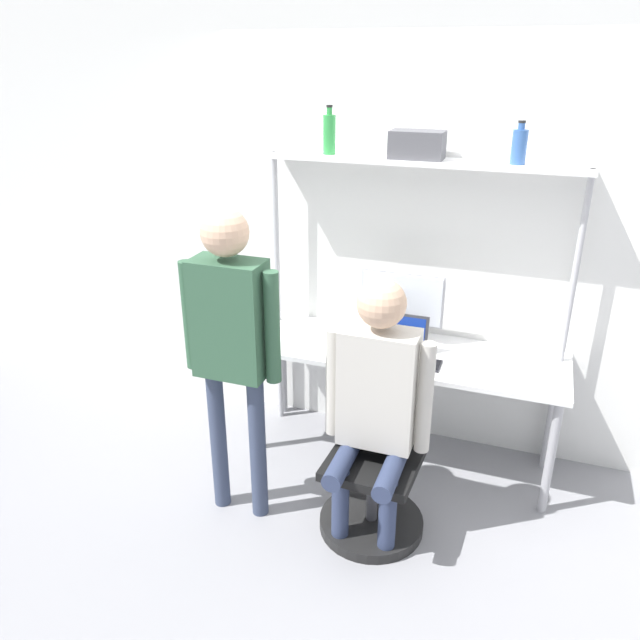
% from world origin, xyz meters
% --- Properties ---
extents(ground_plane, '(12.00, 12.00, 0.00)m').
position_xyz_m(ground_plane, '(0.00, 0.00, 0.00)').
color(ground_plane, gray).
extents(wall_back, '(8.00, 0.06, 2.70)m').
position_xyz_m(wall_back, '(0.00, 0.66, 1.35)').
color(wall_back, white).
rests_on(wall_back, ground_plane).
extents(desk, '(1.90, 0.61, 0.74)m').
position_xyz_m(desk, '(0.00, 0.33, 0.66)').
color(desk, white).
rests_on(desk, ground_plane).
extents(shelf_unit, '(1.81, 0.24, 1.84)m').
position_xyz_m(shelf_unit, '(0.00, 0.50, 1.55)').
color(shelf_unit, white).
rests_on(shelf_unit, ground_plane).
extents(monitor, '(0.51, 0.20, 0.44)m').
position_xyz_m(monitor, '(-0.05, 0.46, 0.99)').
color(monitor, '#B7B7BC').
rests_on(monitor, desk).
extents(laptop, '(0.30, 0.23, 0.23)m').
position_xyz_m(laptop, '(-0.01, 0.27, 0.81)').
color(laptop, '#333338').
rests_on(laptop, desk).
extents(cell_phone, '(0.07, 0.15, 0.01)m').
position_xyz_m(cell_phone, '(0.21, 0.19, 0.75)').
color(cell_phone, black).
rests_on(cell_phone, desk).
extents(office_chair, '(0.56, 0.56, 0.90)m').
position_xyz_m(office_chair, '(0.02, -0.33, 0.27)').
color(office_chair, black).
rests_on(office_chair, ground_plane).
extents(person_seated, '(0.55, 0.48, 1.42)m').
position_xyz_m(person_seated, '(0.02, -0.38, 0.83)').
color(person_seated, '#2D3856').
rests_on(person_seated, ground_plane).
extents(person_standing, '(0.53, 0.23, 1.72)m').
position_xyz_m(person_standing, '(-0.71, -0.47, 1.10)').
color(person_standing, '#38425B').
rests_on(person_standing, ground_plane).
extents(bottle_green, '(0.07, 0.07, 0.27)m').
position_xyz_m(bottle_green, '(-0.53, 0.50, 1.95)').
color(bottle_green, '#2D8C3F').
rests_on(bottle_green, shelf_unit).
extents(bottle_blue, '(0.08, 0.08, 0.22)m').
position_xyz_m(bottle_blue, '(0.51, 0.50, 1.93)').
color(bottle_blue, '#335999').
rests_on(bottle_blue, shelf_unit).
extents(storage_box, '(0.30, 0.16, 0.15)m').
position_xyz_m(storage_box, '(-0.02, 0.50, 1.91)').
color(storage_box, '#4C4C51').
rests_on(storage_box, shelf_unit).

